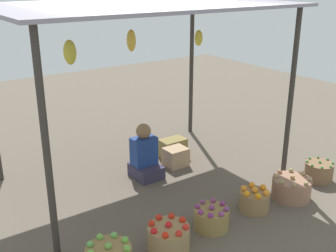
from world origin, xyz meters
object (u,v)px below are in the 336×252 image
at_px(vendor_person, 145,157).
at_px(basket_potatoes, 291,188).
at_px(basket_oranges, 254,200).
at_px(wooden_crate_stacked_rear, 173,148).
at_px(basket_purple_onions, 211,218).
at_px(wooden_crate_near_vendor, 176,157).
at_px(basket_green_chilies, 319,171).
at_px(basket_red_tomatoes, 169,237).

xyz_separation_m(vendor_person, basket_potatoes, (1.21, -1.59, -0.16)).
height_order(vendor_person, basket_potatoes, vendor_person).
bearing_deg(vendor_person, basket_oranges, -68.35).
bearing_deg(basket_oranges, wooden_crate_stacked_rear, 86.61).
distance_m(basket_purple_onions, basket_oranges, 0.68).
bearing_deg(wooden_crate_near_vendor, basket_green_chilies, -48.35).
relative_size(basket_purple_onions, basket_potatoes, 0.81).
xyz_separation_m(basket_green_chilies, wooden_crate_stacked_rear, (-1.20, 1.81, 0.01)).
bearing_deg(basket_potatoes, wooden_crate_near_vendor, 111.77).
distance_m(basket_purple_onions, wooden_crate_near_vendor, 1.69).
bearing_deg(wooden_crate_stacked_rear, basket_oranges, -93.39).
distance_m(vendor_person, basket_purple_onions, 1.54).
bearing_deg(wooden_crate_near_vendor, vendor_person, -176.27).
distance_m(vendor_person, basket_green_chilies, 2.42).
height_order(basket_red_tomatoes, basket_oranges, basket_red_tomatoes).
distance_m(basket_potatoes, wooden_crate_near_vendor, 1.75).
xyz_separation_m(basket_potatoes, wooden_crate_stacked_rear, (-0.49, 1.91, 0.01)).
relative_size(vendor_person, basket_green_chilies, 2.04).
relative_size(basket_red_tomatoes, basket_potatoes, 0.90).
relative_size(basket_oranges, wooden_crate_near_vendor, 1.12).
bearing_deg(vendor_person, basket_green_chilies, -37.80).
relative_size(vendor_person, basket_potatoes, 1.59).
bearing_deg(vendor_person, wooden_crate_stacked_rear, 24.44).
distance_m(basket_oranges, basket_green_chilies, 1.31).
distance_m(basket_red_tomatoes, basket_potatoes, 1.89).
bearing_deg(basket_red_tomatoes, wooden_crate_near_vendor, 52.05).
xyz_separation_m(vendor_person, wooden_crate_near_vendor, (0.56, 0.04, -0.16)).
bearing_deg(basket_green_chilies, wooden_crate_stacked_rear, 123.50).
bearing_deg(basket_oranges, vendor_person, 111.65).
relative_size(basket_green_chilies, wooden_crate_stacked_rear, 0.95).
height_order(basket_purple_onions, basket_green_chilies, basket_purple_onions).
height_order(basket_purple_onions, wooden_crate_stacked_rear, basket_purple_onions).
xyz_separation_m(basket_red_tomatoes, basket_green_chilies, (2.60, 0.08, -0.01)).
xyz_separation_m(basket_green_chilies, wooden_crate_near_vendor, (-1.35, 1.52, 0.01)).
relative_size(basket_oranges, basket_potatoes, 0.75).
bearing_deg(basket_potatoes, basket_green_chilies, 8.48).
distance_m(basket_red_tomatoes, basket_purple_onions, 0.61).
distance_m(basket_potatoes, wooden_crate_stacked_rear, 1.97).
xyz_separation_m(basket_oranges, basket_green_chilies, (1.31, 0.04, -0.00)).
height_order(vendor_person, basket_green_chilies, vendor_person).
relative_size(basket_purple_onions, basket_green_chilies, 1.04).
height_order(basket_potatoes, wooden_crate_near_vendor, basket_potatoes).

